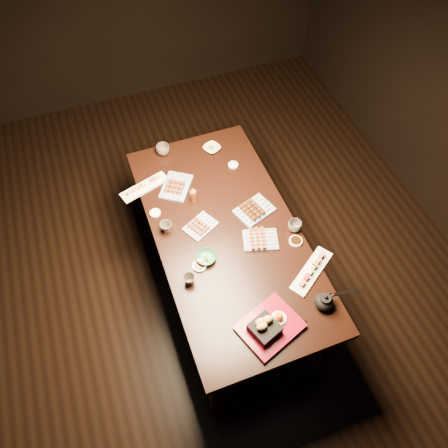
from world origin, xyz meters
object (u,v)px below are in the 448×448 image
(yakitori_plate_center, at_px, (200,225))
(edamame_bowl_green, at_px, (206,258))
(sushi_platter_near, at_px, (312,270))
(teacup_near_left, at_px, (189,280))
(yakitori_plate_left, at_px, (176,184))
(edamame_bowl_cream, at_px, (212,148))
(condiment_bottle, at_px, (193,195))
(dining_table, at_px, (226,261))
(yakitori_plate_right, at_px, (261,238))
(teacup_far_left, at_px, (166,227))
(teacup_far_right, at_px, (163,150))
(tempura_tray, at_px, (271,323))
(teacup_mid_right, at_px, (295,226))
(teapot, at_px, (324,301))
(sushi_platter_far, at_px, (144,186))

(yakitori_plate_center, relative_size, edamame_bowl_green, 1.59)
(sushi_platter_near, bearing_deg, teacup_near_left, 131.49)
(yakitori_plate_left, bearing_deg, sushi_platter_near, -114.23)
(edamame_bowl_cream, relative_size, condiment_bottle, 0.89)
(dining_table, xyz_separation_m, teacup_near_left, (-0.33, -0.26, 0.41))
(edamame_bowl_green, bearing_deg, edamame_bowl_cream, 68.37)
(yakitori_plate_right, bearing_deg, teacup_far_left, 168.87)
(teacup_far_left, relative_size, teacup_far_right, 0.80)
(edamame_bowl_cream, bearing_deg, sushi_platter_near, -79.34)
(tempura_tray, xyz_separation_m, teacup_near_left, (-0.33, 0.42, -0.03))
(sushi_platter_near, distance_m, condiment_bottle, 0.91)
(teacup_near_left, bearing_deg, teacup_mid_right, 9.97)
(teacup_near_left, xyz_separation_m, teapot, (0.67, -0.41, 0.02))
(edamame_bowl_cream, bearing_deg, tempura_tray, -96.40)
(sushi_platter_near, height_order, teacup_far_left, teacup_far_left)
(condiment_bottle, bearing_deg, edamame_bowl_cream, 56.27)
(yakitori_plate_right, bearing_deg, tempura_tray, -91.37)
(sushi_platter_far, height_order, yakitori_plate_center, yakitori_plate_center)
(sushi_platter_far, height_order, teacup_far_left, teacup_far_left)
(teacup_near_left, height_order, teacup_mid_right, teacup_mid_right)
(teacup_near_left, xyz_separation_m, condiment_bottle, (0.22, 0.58, 0.03))
(teacup_near_left, xyz_separation_m, teacup_far_left, (-0.02, 0.41, 0.00))
(sushi_platter_far, xyz_separation_m, edamame_bowl_green, (0.21, -0.69, -0.00))
(sushi_platter_far, xyz_separation_m, teacup_mid_right, (0.82, -0.68, 0.01))
(yakitori_plate_left, relative_size, teacup_far_left, 3.17)
(yakitori_plate_left, relative_size, teapot, 1.88)
(sushi_platter_far, bearing_deg, yakitori_plate_center, 102.17)
(yakitori_plate_right, relative_size, teacup_far_right, 2.24)
(teacup_far_left, bearing_deg, condiment_bottle, 35.65)
(dining_table, xyz_separation_m, edamame_bowl_cream, (0.16, 0.73, 0.39))
(dining_table, relative_size, teacup_mid_right, 20.31)
(yakitori_plate_center, relative_size, yakitori_plate_right, 0.92)
(yakitori_plate_center, bearing_deg, teacup_far_right, 66.13)
(dining_table, bearing_deg, edamame_bowl_green, -156.38)
(teacup_near_left, bearing_deg, sushi_platter_far, 94.79)
(sushi_platter_far, distance_m, condiment_bottle, 0.37)
(yakitori_plate_center, distance_m, teacup_mid_right, 0.60)
(dining_table, height_order, teacup_mid_right, teacup_mid_right)
(yakitori_plate_right, relative_size, teapot, 1.67)
(yakitori_plate_right, xyz_separation_m, edamame_bowl_cream, (-0.02, 0.86, -0.01))
(tempura_tray, xyz_separation_m, teapot, (0.34, 0.02, -0.00))
(yakitori_plate_right, xyz_separation_m, teacup_far_left, (-0.53, 0.28, 0.01))
(teacup_near_left, height_order, teapot, teapot)
(teapot, bearing_deg, edamame_bowl_cream, 85.42)
(yakitori_plate_center, bearing_deg, edamame_bowl_cream, 37.01)
(sushi_platter_near, height_order, teacup_near_left, teacup_near_left)
(tempura_tray, distance_m, condiment_bottle, 1.01)
(teacup_near_left, relative_size, condiment_bottle, 0.55)
(teacup_mid_right, xyz_separation_m, teacup_far_right, (-0.61, 0.95, 0.00))
(edamame_bowl_cream, bearing_deg, teacup_mid_right, -73.24)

